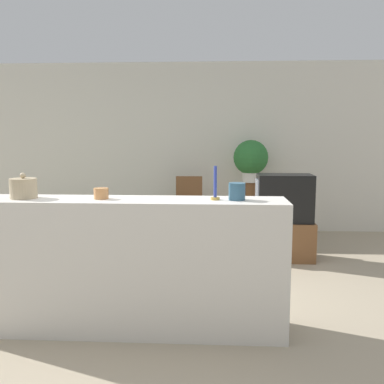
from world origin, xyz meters
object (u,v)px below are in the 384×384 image
potted_plant (251,159)px  television (284,198)px  couch (88,247)px  wooden_chair (189,206)px  decorative_bowl (23,188)px

potted_plant → television: bearing=-75.0°
couch → potted_plant: potted_plant is taller
wooden_chair → decorative_bowl: 3.30m
couch → decorative_bowl: decorative_bowl is taller
decorative_bowl → couch: bearing=89.6°
television → decorative_bowl: bearing=-138.3°
couch → potted_plant: size_ratio=2.62×
television → couch: bearing=-166.9°
couch → wooden_chair: wooden_chair is taller
couch → decorative_bowl: bearing=-90.4°
television → wooden_chair: television is taller
couch → potted_plant: bearing=40.9°
wooden_chair → potted_plant: size_ratio=1.47×
couch → television: (2.34, 0.54, 0.51)m
potted_plant → decorative_bowl: potted_plant is taller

